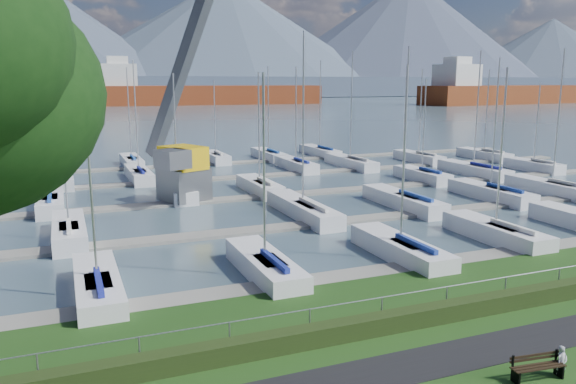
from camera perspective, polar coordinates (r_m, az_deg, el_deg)
path at (r=20.70m, az=16.38°, el=-15.78°), size 160.00×2.00×0.04m
water at (r=277.69m, az=-19.76°, el=8.54°), size 800.00×540.00×0.20m
hedge at (r=22.43m, az=12.24°, el=-12.43°), size 80.00×0.70×0.70m
fence at (r=22.41m, az=11.75°, el=-10.08°), size 80.00×0.04×0.04m
foothill at (r=347.49m, az=-20.35°, el=9.95°), size 900.00×80.00×12.00m
mountains at (r=423.99m, az=-20.07°, el=15.59°), size 1190.00×360.00×115.00m
docks at (r=45.84m, az=-6.57°, el=-0.80°), size 90.00×41.60×0.25m
bench_right at (r=20.06m, az=23.98°, el=-15.92°), size 1.84×0.63×0.85m
person at (r=20.57m, az=26.07°, el=-14.95°), size 0.44×0.31×1.14m
crane at (r=46.36m, az=-10.45°, el=6.15°), size 7.89×12.85×22.35m
cargo_ship_mid at (r=240.90m, az=-9.51°, el=9.67°), size 99.54×23.76×21.50m
cargo_ship_east at (r=261.14m, az=20.73°, el=9.25°), size 86.50×26.27×21.50m
sailboat_fleet at (r=48.41m, az=-9.75°, el=6.45°), size 75.48×50.03×13.14m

